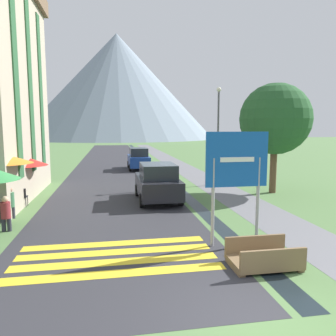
{
  "coord_description": "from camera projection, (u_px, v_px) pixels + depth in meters",
  "views": [
    {
      "loc": [
        -2.58,
        -5.23,
        3.55
      ],
      "look_at": [
        0.08,
        10.0,
        1.61
      ],
      "focal_mm": 35.0,
      "sensor_mm": 36.0,
      "label": 1
    }
  ],
  "objects": [
    {
      "name": "footpath",
      "position": [
        168.0,
        159.0,
        35.93
      ],
      "size": [
        2.2,
        60.0,
        0.01
      ],
      "color": "slate",
      "rests_on": "ground_plane"
    },
    {
      "name": "tree_by_path",
      "position": [
        275.0,
        119.0,
        17.35
      ],
      "size": [
        3.77,
        3.77,
        5.86
      ],
      "color": "brown",
      "rests_on": "ground_plane"
    },
    {
      "name": "parked_car_far",
      "position": [
        139.0,
        159.0,
        27.53
      ],
      "size": [
        1.75,
        3.93,
        1.82
      ],
      "color": "navy",
      "rests_on": "ground_plane"
    },
    {
      "name": "person_seated_near",
      "position": [
        6.0,
        212.0,
        11.13
      ],
      "size": [
        0.32,
        0.32,
        1.23
      ],
      "color": "#282833",
      "rests_on": "ground_plane"
    },
    {
      "name": "road",
      "position": [
        112.0,
        160.0,
        34.89
      ],
      "size": [
        6.4,
        60.0,
        0.01
      ],
      "color": "#2D2D33",
      "rests_on": "ground_plane"
    },
    {
      "name": "footbridge",
      "position": [
        264.0,
        258.0,
        8.35
      ],
      "size": [
        1.7,
        1.1,
        0.65
      ],
      "color": "brown",
      "rests_on": "ground_plane"
    },
    {
      "name": "cafe_chair_near_right",
      "position": [
        3.0,
        211.0,
        11.85
      ],
      "size": [
        0.4,
        0.4,
        0.85
      ],
      "rotation": [
        0.0,
        0.0,
        -0.18
      ],
      "color": "black",
      "rests_on": "ground_plane"
    },
    {
      "name": "streetlamp",
      "position": [
        218.0,
        129.0,
        19.86
      ],
      "size": [
        0.28,
        0.28,
        5.92
      ],
      "color": "#515156",
      "rests_on": "ground_plane"
    },
    {
      "name": "cafe_umbrella_rear_red",
      "position": [
        24.0,
        161.0,
        15.72
      ],
      "size": [
        2.21,
        2.21,
        2.16
      ],
      "color": "#B7B2A8",
      "rests_on": "ground_plane"
    },
    {
      "name": "mountain_distant",
      "position": [
        117.0,
        87.0,
        100.38
      ],
      "size": [
        59.02,
        59.02,
        31.6
      ],
      "color": "gray",
      "rests_on": "ground_plane"
    },
    {
      "name": "drainage_channel",
      "position": [
        146.0,
        160.0,
        35.52
      ],
      "size": [
        0.6,
        60.0,
        0.0
      ],
      "color": "black",
      "rests_on": "ground_plane"
    },
    {
      "name": "cafe_umbrella_middle_orange",
      "position": [
        6.0,
        159.0,
        13.0
      ],
      "size": [
        2.09,
        2.09,
        2.47
      ],
      "color": "#B7B2A8",
      "rests_on": "ground_plane"
    },
    {
      "name": "road_sign",
      "position": [
        237.0,
        170.0,
        9.65
      ],
      "size": [
        1.9,
        0.11,
        3.42
      ],
      "color": "#9E9EA3",
      "rests_on": "ground_plane"
    },
    {
      "name": "cafe_chair_middle",
      "position": [
        10.0,
        202.0,
        13.32
      ],
      "size": [
        0.4,
        0.4,
        0.85
      ],
      "rotation": [
        0.0,
        0.0,
        0.17
      ],
      "color": "black",
      "rests_on": "ground_plane"
    },
    {
      "name": "cafe_chair_far_right",
      "position": [
        22.0,
        196.0,
        14.55
      ],
      "size": [
        0.4,
        0.4,
        0.85
      ],
      "rotation": [
        0.0,
        0.0,
        0.49
      ],
      "color": "black",
      "rests_on": "ground_plane"
    },
    {
      "name": "person_seated_far",
      "position": [
        10.0,
        201.0,
        12.7
      ],
      "size": [
        0.32,
        0.32,
        1.24
      ],
      "color": "#282833",
      "rests_on": "ground_plane"
    },
    {
      "name": "ground_plane",
      "position": [
        145.0,
        173.0,
        25.54
      ],
      "size": [
        160.0,
        160.0,
        0.0
      ],
      "primitive_type": "plane",
      "color": "#517542"
    },
    {
      "name": "parked_car_near",
      "position": [
        158.0,
        182.0,
        15.75
      ],
      "size": [
        1.97,
        3.97,
        1.82
      ],
      "color": "black",
      "rests_on": "ground_plane"
    },
    {
      "name": "crosswalk_marking",
      "position": [
        116.0,
        257.0,
        8.99
      ],
      "size": [
        5.44,
        2.54,
        0.01
      ],
      "color": "yellow",
      "rests_on": "ground_plane"
    }
  ]
}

